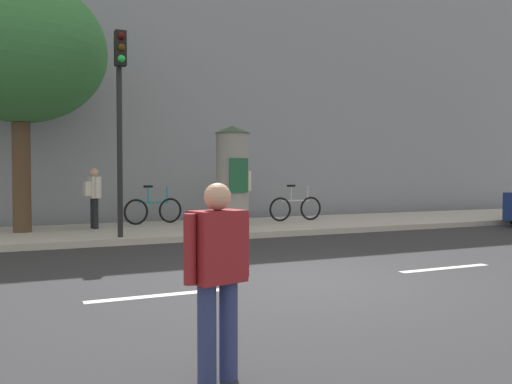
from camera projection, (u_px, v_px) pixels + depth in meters
ground_plane at (320, 280)px, 7.71m from camera, size 80.00×80.00×0.00m
sidewalk_curb at (183, 230)px, 14.09m from camera, size 36.00×4.00×0.15m
lane_markings at (320, 280)px, 7.71m from camera, size 25.80×0.16×0.01m
building_backdrop at (141, 75)px, 18.48m from camera, size 36.00×5.00×10.06m
traffic_light at (120, 100)px, 11.60m from camera, size 0.24×0.45×4.51m
poster_column at (232, 176)px, 14.14m from camera, size 0.96×0.96×2.70m
street_tree at (20, 51)px, 12.67m from camera, size 4.07×4.07×6.11m
pedestrian_in_light_jacket at (218, 269)px, 3.90m from camera, size 0.55×0.33×1.48m
pedestrian_with_backpack at (242, 186)px, 16.33m from camera, size 0.66×0.30×1.75m
pedestrian_with_bag at (93, 193)px, 13.63m from camera, size 0.43×0.58×1.56m
bicycle_leaning at (153, 210)px, 14.98m from camera, size 1.75×0.41×1.09m
bicycle_upright at (296, 208)px, 15.96m from camera, size 1.77×0.10×1.09m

